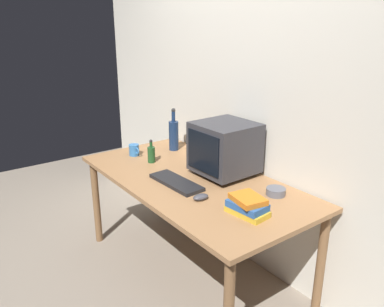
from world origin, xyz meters
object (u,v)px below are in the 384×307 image
at_px(bottle_tall, 174,134).
at_px(bottle_short, 151,154).
at_px(computer_mouse, 201,197).
at_px(book_stack, 247,206).
at_px(crt_monitor, 225,148).
at_px(keyboard, 176,182).
at_px(cd_spindle, 276,192).
at_px(mug, 134,150).

bearing_deg(bottle_tall, bottle_short, -64.15).
bearing_deg(bottle_tall, computer_mouse, -24.52).
bearing_deg(computer_mouse, book_stack, 24.94).
distance_m(computer_mouse, bottle_tall, 0.98).
height_order(crt_monitor, bottle_tall, crt_monitor).
distance_m(crt_monitor, keyboard, 0.41).
distance_m(bottle_short, book_stack, 1.04).
xyz_separation_m(keyboard, book_stack, (0.58, 0.08, 0.04)).
xyz_separation_m(crt_monitor, cd_spindle, (0.45, 0.03, -0.17)).
bearing_deg(mug, book_stack, 1.26).
height_order(bottle_tall, book_stack, bottle_tall).
xyz_separation_m(computer_mouse, book_stack, (0.30, 0.10, 0.03)).
relative_size(keyboard, mug, 3.50).
bearing_deg(book_stack, bottle_tall, 165.48).
bearing_deg(bottle_short, cd_spindle, 18.18).
height_order(bottle_short, mug, bottle_short).
height_order(crt_monitor, mug, crt_monitor).
xyz_separation_m(book_stack, cd_spindle, (-0.07, 0.32, -0.03)).
height_order(bottle_tall, mug, bottle_tall).
height_order(computer_mouse, bottle_short, bottle_short).
relative_size(bottle_tall, mug, 2.94).
distance_m(keyboard, book_stack, 0.59).
height_order(bottle_short, book_stack, bottle_short).
xyz_separation_m(crt_monitor, bottle_short, (-0.51, -0.28, -0.13)).
relative_size(crt_monitor, cd_spindle, 3.28).
height_order(keyboard, cd_spindle, cd_spindle).
relative_size(crt_monitor, bottle_short, 2.18).
bearing_deg(mug, crt_monitor, 23.09).
relative_size(keyboard, bottle_short, 2.33).
bearing_deg(mug, bottle_short, 7.77).
bearing_deg(keyboard, crt_monitor, 78.66).
bearing_deg(cd_spindle, mug, -163.67).
bearing_deg(bottle_short, computer_mouse, -7.69).
bearing_deg(book_stack, cd_spindle, 103.21).
xyz_separation_m(crt_monitor, bottle_tall, (-0.66, 0.02, -0.06)).
height_order(crt_monitor, computer_mouse, crt_monitor).
height_order(crt_monitor, book_stack, crt_monitor).
relative_size(crt_monitor, book_stack, 1.62).
distance_m(computer_mouse, bottle_short, 0.75).
xyz_separation_m(computer_mouse, bottle_short, (-0.74, 0.10, 0.05)).
bearing_deg(computer_mouse, cd_spindle, 68.55).
height_order(computer_mouse, book_stack, book_stack).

